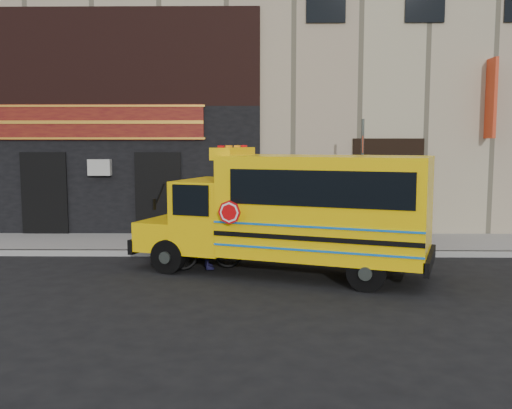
{
  "coord_description": "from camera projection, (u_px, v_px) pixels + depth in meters",
  "views": [
    {
      "loc": [
        0.12,
        -12.42,
        3.08
      ],
      "look_at": [
        -0.08,
        1.85,
        1.48
      ],
      "focal_mm": 40.0,
      "sensor_mm": 36.0,
      "label": 1
    }
  ],
  "objects": [
    {
      "name": "school_bus",
      "position": [
        297.0,
        210.0,
        13.04
      ],
      "size": [
        7.21,
        4.32,
        2.92
      ],
      "color": "black",
      "rests_on": "ground"
    },
    {
      "name": "cyclist",
      "position": [
        208.0,
        231.0,
        13.55
      ],
      "size": [
        0.61,
        0.77,
        1.86
      ],
      "primitive_type": "imported",
      "rotation": [
        0.0,
        0.0,
        1.84
      ],
      "color": "black",
      "rests_on": "ground"
    },
    {
      "name": "sign_pole",
      "position": [
        362.0,
        180.0,
        15.65
      ],
      "size": [
        0.08,
        0.32,
        3.67
      ],
      "color": "#3F4641",
      "rests_on": "ground"
    },
    {
      "name": "sidewalk",
      "position": [
        260.0,
        243.0,
        16.75
      ],
      "size": [
        40.0,
        3.0,
        0.15
      ],
      "primitive_type": "cube",
      "color": "gray",
      "rests_on": "ground"
    },
    {
      "name": "building",
      "position": [
        260.0,
        63.0,
        22.4
      ],
      "size": [
        20.0,
        10.7,
        12.0
      ],
      "color": "tan",
      "rests_on": "sidewalk"
    },
    {
      "name": "ground",
      "position": [
        258.0,
        280.0,
        12.69
      ],
      "size": [
        120.0,
        120.0,
        0.0
      ],
      "primitive_type": "plane",
      "color": "black",
      "rests_on": "ground"
    },
    {
      "name": "curb",
      "position": [
        259.0,
        253.0,
        15.26
      ],
      "size": [
        40.0,
        0.2,
        0.15
      ],
      "primitive_type": "cube",
      "color": "gray",
      "rests_on": "ground"
    },
    {
      "name": "bicycle",
      "position": [
        206.0,
        248.0,
        13.64
      ],
      "size": [
        1.84,
        0.94,
        1.07
      ],
      "primitive_type": "imported",
      "rotation": [
        0.0,
        0.0,
        1.83
      ],
      "color": "black",
      "rests_on": "ground"
    }
  ]
}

